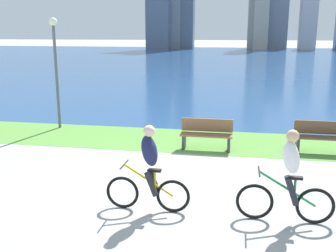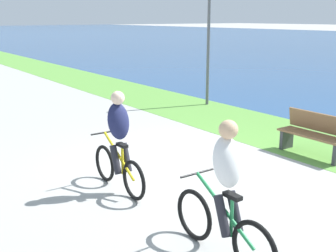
{
  "view_description": "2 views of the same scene",
  "coord_description": "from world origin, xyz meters",
  "px_view_note": "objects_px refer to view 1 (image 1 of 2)",
  "views": [
    {
      "loc": [
        1.75,
        -8.38,
        3.36
      ],
      "look_at": [
        0.18,
        0.13,
        1.27
      ],
      "focal_mm": 41.89,
      "sensor_mm": 36.0,
      "label": 1
    },
    {
      "loc": [
        6.01,
        -4.78,
        2.82
      ],
      "look_at": [
        -0.17,
        -0.38,
        0.87
      ],
      "focal_mm": 45.35,
      "sensor_mm": 36.0,
      "label": 2
    }
  ],
  "objects_px": {
    "bench_near_path": "(207,134)",
    "lamppost_tall": "(55,57)",
    "cyclist_lead": "(149,169)",
    "cyclist_trailing": "(289,178)",
    "bench_far_along_path": "(322,137)"
  },
  "relations": [
    {
      "from": "bench_near_path",
      "to": "lamppost_tall",
      "type": "distance_m",
      "value": 6.03
    },
    {
      "from": "cyclist_lead",
      "to": "bench_near_path",
      "type": "xyz_separation_m",
      "value": [
        0.73,
        4.22,
        -0.39
      ]
    },
    {
      "from": "bench_near_path",
      "to": "lamppost_tall",
      "type": "height_order",
      "value": "lamppost_tall"
    },
    {
      "from": "cyclist_trailing",
      "to": "bench_far_along_path",
      "type": "bearing_deg",
      "value": 72.51
    },
    {
      "from": "cyclist_lead",
      "to": "cyclist_trailing",
      "type": "distance_m",
      "value": 2.54
    },
    {
      "from": "cyclist_lead",
      "to": "bench_far_along_path",
      "type": "xyz_separation_m",
      "value": [
        3.96,
        4.51,
        -0.39
      ]
    },
    {
      "from": "cyclist_trailing",
      "to": "bench_far_along_path",
      "type": "height_order",
      "value": "cyclist_trailing"
    },
    {
      "from": "cyclist_lead",
      "to": "bench_near_path",
      "type": "bearing_deg",
      "value": 80.22
    },
    {
      "from": "cyclist_lead",
      "to": "cyclist_trailing",
      "type": "relative_size",
      "value": 0.97
    },
    {
      "from": "bench_near_path",
      "to": "bench_far_along_path",
      "type": "xyz_separation_m",
      "value": [
        3.23,
        0.29,
        0.0
      ]
    },
    {
      "from": "bench_near_path",
      "to": "cyclist_lead",
      "type": "bearing_deg",
      "value": -99.78
    },
    {
      "from": "cyclist_trailing",
      "to": "bench_near_path",
      "type": "relative_size",
      "value": 1.16
    },
    {
      "from": "bench_far_along_path",
      "to": "bench_near_path",
      "type": "bearing_deg",
      "value": -174.79
    },
    {
      "from": "bench_near_path",
      "to": "cyclist_trailing",
      "type": "bearing_deg",
      "value": -66.77
    },
    {
      "from": "cyclist_lead",
      "to": "lamppost_tall",
      "type": "relative_size",
      "value": 0.44
    }
  ]
}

